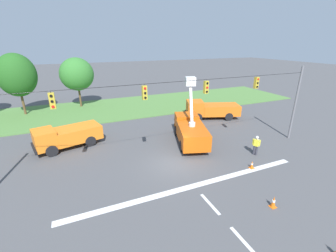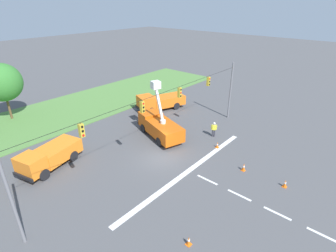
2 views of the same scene
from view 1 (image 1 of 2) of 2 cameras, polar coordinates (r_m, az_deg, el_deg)
ground_plane at (r=18.50m, az=1.43°, el=-9.46°), size 200.00×200.00×0.00m
grass_verge at (r=34.46m, az=-11.25°, el=4.71°), size 56.00×12.00×0.10m
lane_markings at (r=15.03m, az=9.50°, el=-17.78°), size 17.60×15.25×0.01m
signal_gantry at (r=16.68m, az=1.62°, el=4.29°), size 26.20×0.33×7.20m
tree_west at (r=35.02m, az=-34.04°, el=10.64°), size 4.66×4.09×8.01m
tree_centre at (r=35.66m, az=-22.15°, el=12.07°), size 4.72×4.21×7.22m
utility_truck_bucket_lift at (r=21.77m, az=5.65°, el=-0.78°), size 4.32×7.02×6.24m
utility_truck_support_near at (r=22.74m, az=-24.27°, el=-2.21°), size 6.28×3.73×2.10m
utility_truck_support_far at (r=29.25m, az=10.82°, el=4.23°), size 7.18×4.60×2.28m
road_worker at (r=20.80m, az=21.48°, el=-4.34°), size 0.42×0.56×1.77m
traffic_cone_foreground_left at (r=18.90m, az=20.55°, el=-9.18°), size 0.36×0.36×0.62m
traffic_cone_mid_left at (r=26.95m, az=4.27°, el=1.23°), size 0.36×0.36×0.71m
traffic_cone_near_bucket at (r=15.39m, az=25.23°, el=-17.02°), size 0.36×0.36×0.74m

